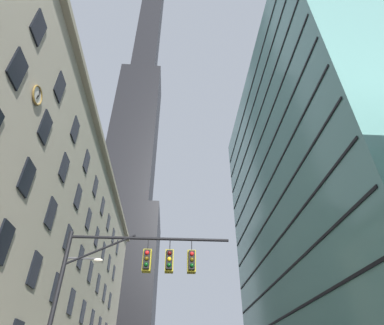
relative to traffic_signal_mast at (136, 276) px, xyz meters
name	(u,v)px	position (x,y,z in m)	size (l,w,h in m)	color
station_building	(1,248)	(-15.90, 17.57, 7.39)	(17.16, 58.79, 26.66)	#B2A88E
dark_skyscraper	(130,167)	(-14.95, 81.78, 62.06)	(24.33, 24.33, 228.44)	black
glass_office_midrise	(333,191)	(24.26, 22.26, 18.50)	(19.94, 43.35, 48.83)	slate
traffic_signal_mast	(136,276)	(0.00, 0.00, 0.00)	(7.93, 0.63, 7.83)	black
street_lamppost	(58,315)	(-4.43, 4.21, -1.00)	(2.32, 0.32, 8.06)	#47474C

